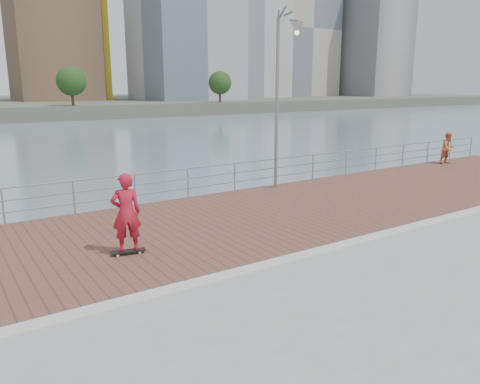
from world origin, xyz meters
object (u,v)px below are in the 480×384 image
skateboarder (126,213)px  street_lamp (285,68)px  bystander (448,148)px  guardrail (162,182)px

skateboarder → street_lamp: bearing=-143.6°
street_lamp → bystander: size_ratio=3.99×
street_lamp → bystander: 11.79m
skateboarder → bystander: 19.20m
guardrail → skateboarder: skateboarder is taller
street_lamp → bystander: (11.15, 0.12, -3.84)m
bystander → street_lamp: bearing=-169.2°
skateboarder → guardrail: bearing=-111.7°
guardrail → street_lamp: 6.26m
street_lamp → skateboarder: street_lamp is taller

